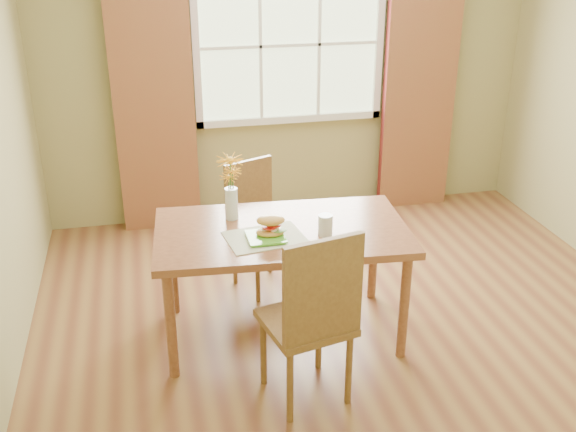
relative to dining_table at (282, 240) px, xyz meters
The scene contains 12 objects.
room 0.83m from the dining_table, ahead, with size 4.24×3.84×2.74m.
window 2.15m from the dining_table, 75.94° to the left, with size 1.62×0.06×1.32m.
curtain_left 2.00m from the dining_table, 110.02° to the left, with size 0.65×0.08×2.20m, color maroon.
curtain_right 2.49m from the dining_table, 48.33° to the left, with size 0.65×0.08×2.20m, color maroon.
dining_table is the anchor object (origin of this frame).
chair_near 0.72m from the dining_table, 88.39° to the right, with size 0.53×0.53×1.06m.
chair_far 0.71m from the dining_table, 92.53° to the left, with size 0.50×0.50×0.92m.
placemat 0.18m from the dining_table, 140.33° to the right, with size 0.45×0.33×0.01m, color beige.
plate 0.20m from the dining_table, 134.33° to the right, with size 0.22×0.22×0.01m, color #56B82E.
croissant_sandwich 0.21m from the dining_table, 128.92° to the right, with size 0.19×0.13×0.13m.
water_glass 0.31m from the dining_table, 31.02° to the right, with size 0.09×0.09×0.13m.
flower_vase 0.48m from the dining_table, 141.62° to the left, with size 0.17×0.17×0.42m.
Camera 1 is at (-1.25, -3.67, 2.50)m, focal length 42.00 mm.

